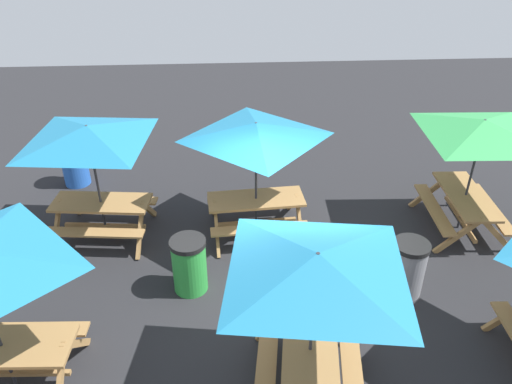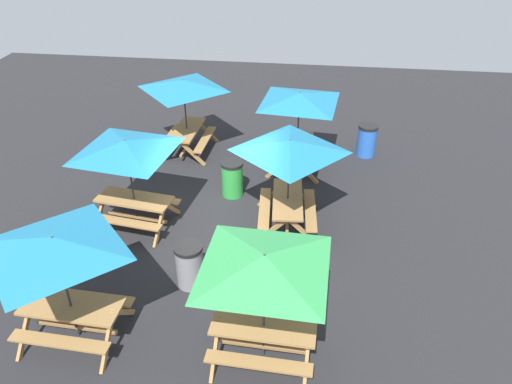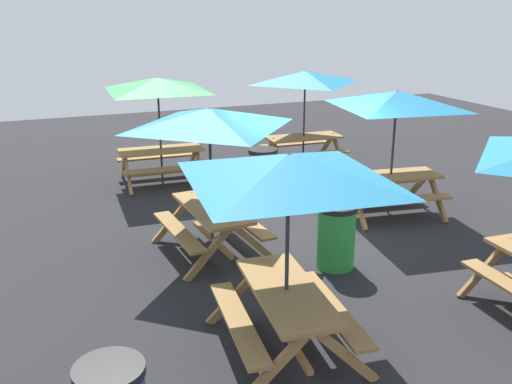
# 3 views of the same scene
# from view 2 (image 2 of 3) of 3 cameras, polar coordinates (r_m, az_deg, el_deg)

# --- Properties ---
(ground_plane) EXTENTS (25.29, 25.29, 0.00)m
(ground_plane) POSITION_cam_2_polar(r_m,az_deg,el_deg) (12.25, -4.17, -3.83)
(ground_plane) COLOR #232326
(ground_plane) RESTS_ON ground
(picnic_table_0) EXTENTS (2.09, 2.09, 2.34)m
(picnic_table_0) POSITION_cam_2_polar(r_m,az_deg,el_deg) (14.87, -8.27, 11.45)
(picnic_table_0) COLOR olive
(picnic_table_0) RESTS_ON ground
(picnic_table_1) EXTENTS (2.14, 2.14, 2.34)m
(picnic_table_1) POSITION_cam_2_polar(r_m,az_deg,el_deg) (11.23, 3.87, 4.53)
(picnic_table_1) COLOR olive
(picnic_table_1) RESTS_ON ground
(picnic_table_2) EXTENTS (2.80, 2.80, 2.34)m
(picnic_table_2) POSITION_cam_2_polar(r_m,az_deg,el_deg) (11.57, -14.53, 4.39)
(picnic_table_2) COLOR olive
(picnic_table_2) RESTS_ON ground
(picnic_table_3) EXTENTS (2.08, 2.08, 2.34)m
(picnic_table_3) POSITION_cam_2_polar(r_m,az_deg,el_deg) (8.90, -21.87, -6.38)
(picnic_table_3) COLOR olive
(picnic_table_3) RESTS_ON ground
(picnic_table_4) EXTENTS (2.83, 2.83, 2.34)m
(picnic_table_4) POSITION_cam_2_polar(r_m,az_deg,el_deg) (7.93, 0.97, -8.91)
(picnic_table_4) COLOR olive
(picnic_table_4) RESTS_ON ground
(picnic_table_5) EXTENTS (2.81, 2.81, 2.34)m
(picnic_table_5) POSITION_cam_2_polar(r_m,az_deg,el_deg) (13.85, 4.97, 10.06)
(picnic_table_5) COLOR olive
(picnic_table_5) RESTS_ON ground
(trash_bin_gray) EXTENTS (0.59, 0.59, 0.98)m
(trash_bin_gray) POSITION_cam_2_polar(r_m,az_deg,el_deg) (10.40, -7.59, -8.28)
(trash_bin_gray) COLOR gray
(trash_bin_gray) RESTS_ON ground
(trash_bin_blue) EXTENTS (0.59, 0.59, 0.98)m
(trash_bin_blue) POSITION_cam_2_polar(r_m,az_deg,el_deg) (15.48, 12.54, 5.81)
(trash_bin_blue) COLOR blue
(trash_bin_blue) RESTS_ON ground
(trash_bin_green) EXTENTS (0.59, 0.59, 0.98)m
(trash_bin_green) POSITION_cam_2_polar(r_m,az_deg,el_deg) (13.15, -2.72, 1.56)
(trash_bin_green) COLOR green
(trash_bin_green) RESTS_ON ground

